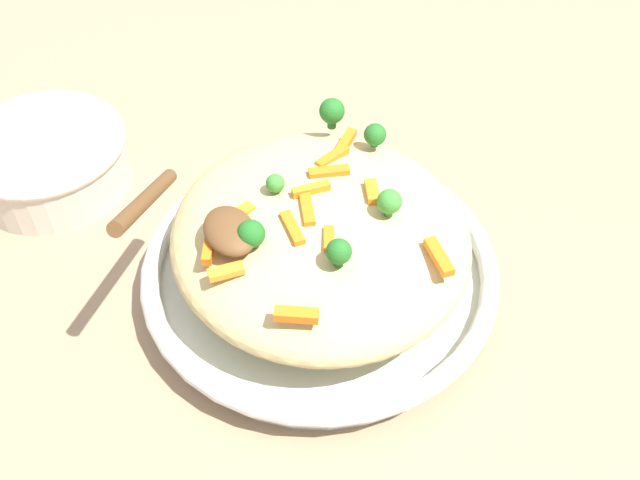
# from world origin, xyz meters

# --- Properties ---
(ground_plane) EXTENTS (2.40, 2.40, 0.00)m
(ground_plane) POSITION_xyz_m (0.00, 0.00, 0.00)
(ground_plane) COLOR #9E7F60
(serving_bowl) EXTENTS (0.32, 0.32, 0.04)m
(serving_bowl) POSITION_xyz_m (0.00, 0.00, 0.02)
(serving_bowl) COLOR silver
(serving_bowl) RESTS_ON ground_plane
(pasta_mound) EXTENTS (0.27, 0.26, 0.07)m
(pasta_mound) POSITION_xyz_m (0.00, 0.00, 0.07)
(pasta_mound) COLOR #D1BA7A
(pasta_mound) RESTS_ON serving_bowl
(carrot_piece_0) EXTENTS (0.01, 0.03, 0.01)m
(carrot_piece_0) POSITION_xyz_m (-0.02, -0.00, 0.11)
(carrot_piece_0) COLOR orange
(carrot_piece_0) RESTS_ON pasta_mound
(carrot_piece_1) EXTENTS (0.04, 0.01, 0.01)m
(carrot_piece_1) POSITION_xyz_m (0.01, -0.03, 0.11)
(carrot_piece_1) COLOR orange
(carrot_piece_1) RESTS_ON pasta_mound
(carrot_piece_2) EXTENTS (0.02, 0.03, 0.01)m
(carrot_piece_2) POSITION_xyz_m (-0.02, -0.06, 0.10)
(carrot_piece_2) COLOR orange
(carrot_piece_2) RESTS_ON pasta_mound
(carrot_piece_3) EXTENTS (0.03, 0.02, 0.01)m
(carrot_piece_3) POSITION_xyz_m (0.04, -0.01, 0.11)
(carrot_piece_3) COLOR orange
(carrot_piece_3) RESTS_ON pasta_mound
(carrot_piece_4) EXTENTS (0.01, 0.03, 0.01)m
(carrot_piece_4) POSITION_xyz_m (0.03, -0.09, 0.10)
(carrot_piece_4) COLOR orange
(carrot_piece_4) RESTS_ON pasta_mound
(carrot_piece_5) EXTENTS (0.02, 0.04, 0.01)m
(carrot_piece_5) POSITION_xyz_m (-0.03, 0.02, 0.11)
(carrot_piece_5) COLOR orange
(carrot_piece_5) RESTS_ON pasta_mound
(carrot_piece_6) EXTENTS (0.03, 0.03, 0.01)m
(carrot_piece_6) POSITION_xyz_m (0.09, -0.06, 0.10)
(carrot_piece_6) COLOR orange
(carrot_piece_6) RESTS_ON pasta_mound
(carrot_piece_7) EXTENTS (0.02, 0.04, 0.01)m
(carrot_piece_7) POSITION_xyz_m (-0.05, 0.04, 0.10)
(carrot_piece_7) COLOR orange
(carrot_piece_7) RESTS_ON pasta_mound
(carrot_piece_8) EXTENTS (0.03, 0.02, 0.01)m
(carrot_piece_8) POSITION_xyz_m (-0.01, -0.08, 0.10)
(carrot_piece_8) COLOR orange
(carrot_piece_8) RESTS_ON pasta_mound
(carrot_piece_9) EXTENTS (0.04, 0.02, 0.01)m
(carrot_piece_9) POSITION_xyz_m (0.00, -0.01, 0.11)
(carrot_piece_9) COLOR orange
(carrot_piece_9) RESTS_ON pasta_mound
(carrot_piece_10) EXTENTS (0.04, 0.01, 0.01)m
(carrot_piece_10) POSITION_xyz_m (0.09, 0.06, 0.10)
(carrot_piece_10) COLOR orange
(carrot_piece_10) RESTS_ON pasta_mound
(carrot_piece_11) EXTENTS (0.03, 0.02, 0.01)m
(carrot_piece_11) POSITION_xyz_m (0.01, 0.05, 0.11)
(carrot_piece_11) COLOR orange
(carrot_piece_11) RESTS_ON pasta_mound
(carrot_piece_12) EXTENTS (0.04, 0.02, 0.01)m
(carrot_piece_12) POSITION_xyz_m (0.00, -0.10, 0.10)
(carrot_piece_12) COLOR orange
(carrot_piece_12) RESTS_ON pasta_mound
(carrot_piece_13) EXTENTS (0.03, 0.03, 0.01)m
(carrot_piece_13) POSITION_xyz_m (-0.07, 0.06, 0.10)
(carrot_piece_13) COLOR orange
(carrot_piece_13) RESTS_ON pasta_mound
(broccoli_floret_0) EXTENTS (0.02, 0.02, 0.03)m
(broccoli_floret_0) POSITION_xyz_m (0.03, 0.05, 0.12)
(broccoli_floret_0) COLOR #377928
(broccoli_floret_0) RESTS_ON pasta_mound
(broccoli_floret_1) EXTENTS (0.02, 0.02, 0.02)m
(broccoli_floret_1) POSITION_xyz_m (-0.06, 0.08, 0.11)
(broccoli_floret_1) COLOR #205B1C
(broccoli_floret_1) RESTS_ON pasta_mound
(broccoli_floret_2) EXTENTS (0.02, 0.02, 0.03)m
(broccoli_floret_2) POSITION_xyz_m (0.06, -0.01, 0.12)
(broccoli_floret_2) COLOR #205B1C
(broccoli_floret_2) RESTS_ON pasta_mound
(broccoli_floret_3) EXTENTS (0.02, 0.02, 0.03)m
(broccoli_floret_3) POSITION_xyz_m (-0.10, 0.06, 0.12)
(broccoli_floret_3) COLOR #205B1C
(broccoli_floret_3) RESTS_ON pasta_mound
(broccoli_floret_4) EXTENTS (0.02, 0.02, 0.02)m
(broccoli_floret_4) POSITION_xyz_m (-0.03, -0.03, 0.11)
(broccoli_floret_4) COLOR #377928
(broccoli_floret_4) RESTS_ON pasta_mound
(broccoli_floret_5) EXTENTS (0.02, 0.02, 0.03)m
(broccoli_floret_5) POSITION_xyz_m (0.01, -0.07, 0.11)
(broccoli_floret_5) COLOR #205B1C
(broccoli_floret_5) RESTS_ON pasta_mound
(serving_spoon) EXTENTS (0.12, 0.11, 0.08)m
(serving_spoon) POSITION_xyz_m (-0.01, -0.10, 0.12)
(serving_spoon) COLOR brown
(serving_spoon) RESTS_ON pasta_mound
(companion_bowl) EXTENTS (0.17, 0.17, 0.06)m
(companion_bowl) POSITION_xyz_m (-0.25, -0.19, 0.03)
(companion_bowl) COLOR beige
(companion_bowl) RESTS_ON ground_plane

